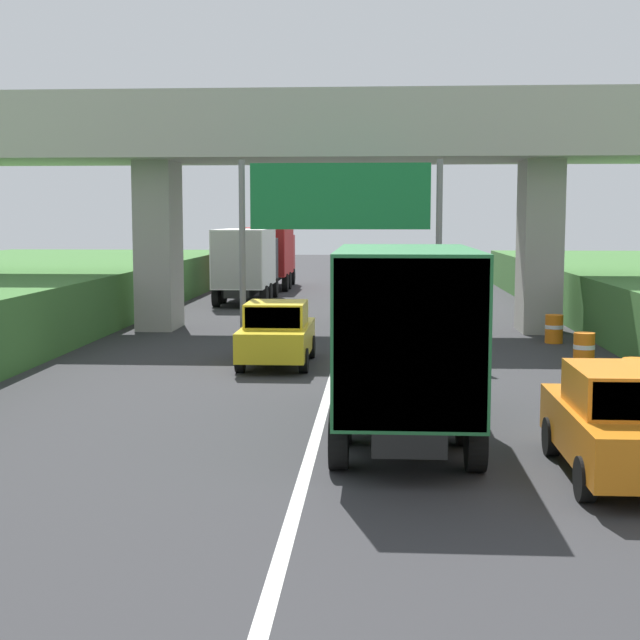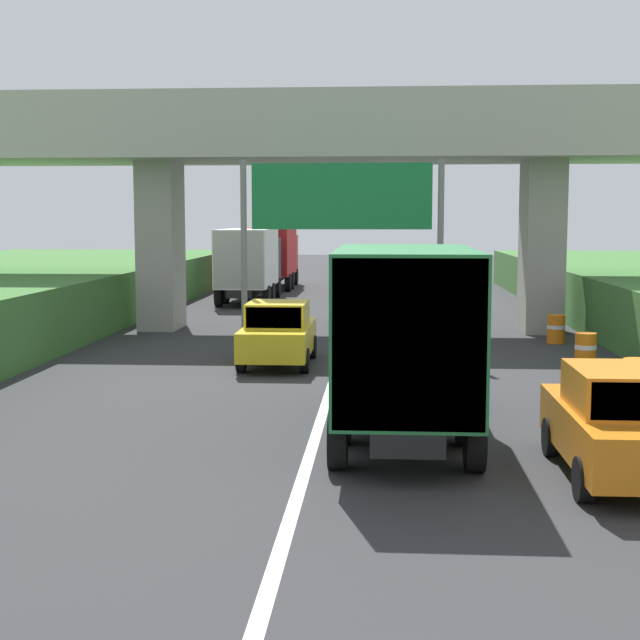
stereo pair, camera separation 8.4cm
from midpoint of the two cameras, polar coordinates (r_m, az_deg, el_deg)
name	(u,v)px [view 2 (the right image)]	position (r m, az deg, el deg)	size (l,w,h in m)	color
lane_centre_stripe	(340,358)	(26.26, 1.31, -2.34)	(0.20, 93.12, 0.01)	white
overpass_bridge	(349,154)	(32.67, 1.87, 10.19)	(40.00, 4.80, 8.12)	#ADA89E
overhead_highway_sign	(342,210)	(26.87, 1.42, 6.79)	(5.88, 0.18, 5.62)	slate
truck_red	(273,254)	(52.15, -2.85, 4.08)	(2.44, 7.30, 3.44)	black
truck_green	(404,331)	(16.69, 5.31, -0.67)	(2.44, 7.30, 3.44)	black
truck_black	(250,261)	(43.49, -4.29, 3.63)	(2.44, 7.30, 3.44)	black
car_yellow	(278,334)	(24.90, -2.49, -0.84)	(1.86, 4.10, 1.72)	gold
car_orange	(622,423)	(14.84, 18.28, -6.06)	(1.86, 4.10, 1.72)	orange
construction_barrel_3	(636,379)	(21.38, 18.98, -3.45)	(0.57, 0.57, 0.90)	orange
construction_barrel_4	(586,349)	(25.76, 16.12, -1.74)	(0.57, 0.57, 0.90)	orange
construction_barrel_5	(556,329)	(30.23, 14.41, -0.53)	(0.57, 0.57, 0.90)	orange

